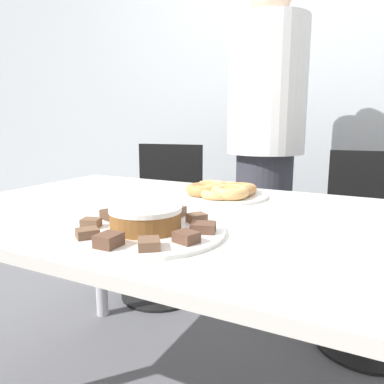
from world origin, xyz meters
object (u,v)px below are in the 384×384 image
at_px(person_standing, 265,142).
at_px(office_chair_right, 370,256).
at_px(frosted_cake, 146,218).
at_px(plate_donuts, 223,195).
at_px(office_chair_left, 162,225).
at_px(plate_cake, 146,231).

xyz_separation_m(person_standing, office_chair_right, (0.54, -0.13, -0.49)).
bearing_deg(frosted_cake, plate_donuts, 90.81).
bearing_deg(office_chair_left, person_standing, 2.89).
height_order(office_chair_left, plate_cake, office_chair_left).
distance_m(plate_cake, plate_donuts, 0.51).
distance_m(person_standing, office_chair_left, 0.75).
bearing_deg(office_chair_left, frosted_cake, -69.95).
xyz_separation_m(person_standing, frosted_cake, (0.06, -1.19, -0.12)).
xyz_separation_m(person_standing, plate_cake, (0.06, -1.19, -0.16)).
bearing_deg(office_chair_right, office_chair_left, 172.03).
bearing_deg(person_standing, office_chair_left, -166.99).
height_order(office_chair_left, frosted_cake, office_chair_left).
bearing_deg(plate_donuts, office_chair_right, 48.24).
height_order(plate_donuts, frosted_cake, frosted_cake).
distance_m(office_chair_right, plate_cake, 1.21).
bearing_deg(plate_cake, plate_donuts, 90.81).
relative_size(office_chair_left, office_chair_right, 1.00).
relative_size(office_chair_left, plate_donuts, 2.69).
height_order(person_standing, office_chair_left, person_standing).
xyz_separation_m(person_standing, office_chair_left, (-0.56, -0.13, -0.49)).
height_order(office_chair_left, office_chair_right, same).
bearing_deg(person_standing, office_chair_right, -13.41).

